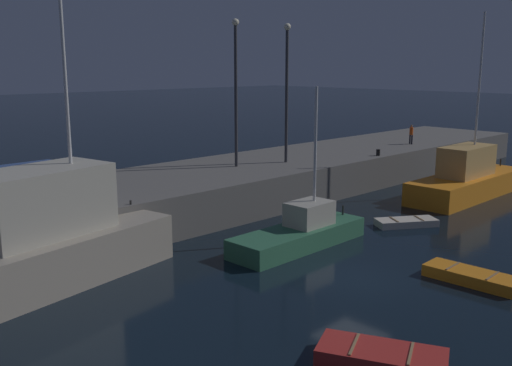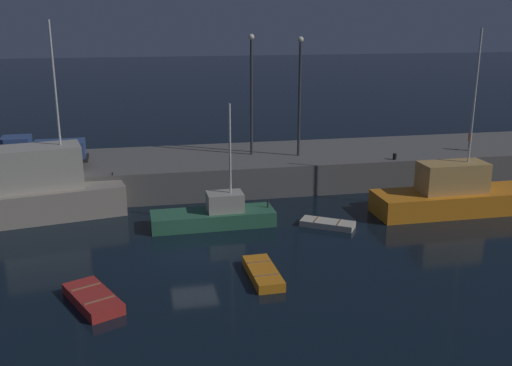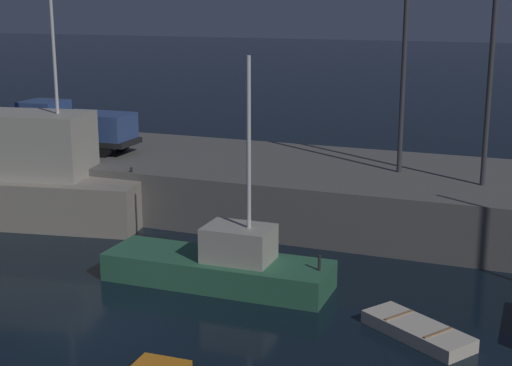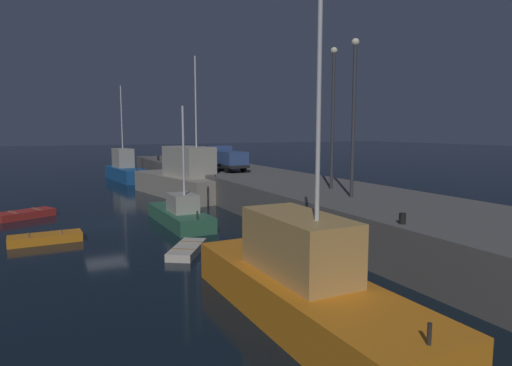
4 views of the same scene
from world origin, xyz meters
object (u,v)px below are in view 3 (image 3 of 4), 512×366
object	(u,v)px
dinghy_red_small	(417,331)
lamp_post_east	(492,51)
fishing_boat_blue	(222,265)
fishing_boat_white	(10,181)
utility_truck	(74,126)
lamp_post_west	(405,45)

from	to	relation	value
dinghy_red_small	lamp_post_east	world-z (taller)	lamp_post_east
fishing_boat_blue	fishing_boat_white	distance (m)	12.43
fishing_boat_blue	lamp_post_east	bearing A→B (deg)	46.82
fishing_boat_blue	utility_truck	size ratio (longest dim) A/B	1.29
lamp_post_west	lamp_post_east	distance (m)	3.61
dinghy_red_small	utility_truck	size ratio (longest dim) A/B	0.58
lamp_post_west	utility_truck	size ratio (longest dim) A/B	1.52
utility_truck	lamp_post_east	bearing A→B (deg)	0.47
fishing_boat_white	dinghy_red_small	size ratio (longest dim) A/B	3.91
fishing_boat_white	lamp_post_east	world-z (taller)	fishing_boat_white
fishing_boat_blue	fishing_boat_white	size ratio (longest dim) A/B	0.57
lamp_post_west	utility_truck	xyz separation A→B (m)	(-15.16, -1.22, -4.01)
fishing_boat_blue	dinghy_red_small	bearing A→B (deg)	-13.59
dinghy_red_small	lamp_post_east	bearing A→B (deg)	85.82
dinghy_red_small	utility_truck	world-z (taller)	utility_truck
fishing_boat_blue	utility_truck	distance (m)	13.88
utility_truck	fishing_boat_blue	bearing A→B (deg)	-35.11
lamp_post_west	utility_truck	distance (m)	15.73
lamp_post_west	fishing_boat_white	bearing A→B (deg)	-161.83
fishing_boat_white	lamp_post_west	distance (m)	17.65
fishing_boat_white	dinghy_red_small	xyz separation A→B (m)	(18.56, -5.49, -1.42)
lamp_post_east	utility_truck	bearing A→B (deg)	-179.53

